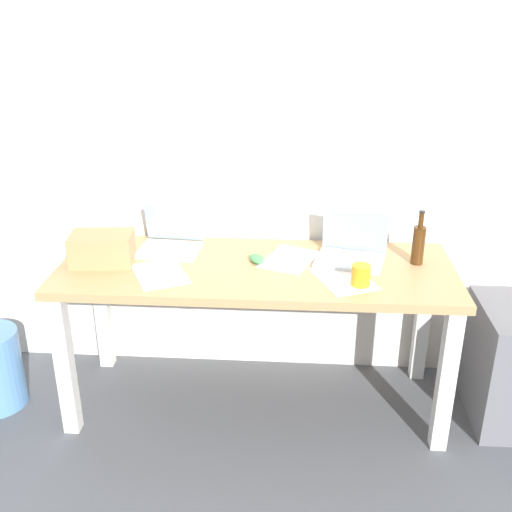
{
  "coord_description": "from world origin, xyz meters",
  "views": [
    {
      "loc": [
        0.18,
        -2.52,
        1.88
      ],
      "look_at": [
        0.0,
        0.0,
        0.8
      ],
      "focal_mm": 42.44,
      "sensor_mm": 36.0,
      "label": 1
    }
  ],
  "objects_px": {
    "laptop_right": "(351,251)",
    "beer_bottle": "(419,244)",
    "cardboard_box": "(102,249)",
    "laptop_left": "(171,241)",
    "desk": "(256,286)",
    "coffee_mug": "(361,275)",
    "computer_mouse": "(256,259)"
  },
  "relations": [
    {
      "from": "computer_mouse",
      "to": "cardboard_box",
      "type": "bearing_deg",
      "value": 158.03
    },
    {
      "from": "laptop_right",
      "to": "computer_mouse",
      "type": "relative_size",
      "value": 3.52
    },
    {
      "from": "laptop_right",
      "to": "beer_bottle",
      "type": "height_order",
      "value": "beer_bottle"
    },
    {
      "from": "laptop_left",
      "to": "beer_bottle",
      "type": "relative_size",
      "value": 1.19
    },
    {
      "from": "computer_mouse",
      "to": "coffee_mug",
      "type": "bearing_deg",
      "value": -51.75
    },
    {
      "from": "computer_mouse",
      "to": "coffee_mug",
      "type": "distance_m",
      "value": 0.51
    },
    {
      "from": "desk",
      "to": "beer_bottle",
      "type": "bearing_deg",
      "value": 6.39
    },
    {
      "from": "desk",
      "to": "beer_bottle",
      "type": "xyz_separation_m",
      "value": [
        0.74,
        0.08,
        0.2
      ]
    },
    {
      "from": "laptop_right",
      "to": "computer_mouse",
      "type": "xyz_separation_m",
      "value": [
        -0.44,
        -0.06,
        -0.03
      ]
    },
    {
      "from": "desk",
      "to": "cardboard_box",
      "type": "height_order",
      "value": "cardboard_box"
    },
    {
      "from": "laptop_right",
      "to": "beer_bottle",
      "type": "relative_size",
      "value": 1.38
    },
    {
      "from": "laptop_right",
      "to": "laptop_left",
      "type": "bearing_deg",
      "value": 175.65
    },
    {
      "from": "laptop_left",
      "to": "computer_mouse",
      "type": "bearing_deg",
      "value": -16.78
    },
    {
      "from": "desk",
      "to": "computer_mouse",
      "type": "xyz_separation_m",
      "value": [
        -0.0,
        0.05,
        0.12
      ]
    },
    {
      "from": "cardboard_box",
      "to": "computer_mouse",
      "type": "bearing_deg",
      "value": 4.58
    },
    {
      "from": "computer_mouse",
      "to": "coffee_mug",
      "type": "height_order",
      "value": "coffee_mug"
    },
    {
      "from": "cardboard_box",
      "to": "coffee_mug",
      "type": "distance_m",
      "value": 1.18
    },
    {
      "from": "laptop_left",
      "to": "beer_bottle",
      "type": "xyz_separation_m",
      "value": [
        1.17,
        -0.09,
        0.06
      ]
    },
    {
      "from": "laptop_left",
      "to": "cardboard_box",
      "type": "distance_m",
      "value": 0.34
    },
    {
      "from": "beer_bottle",
      "to": "cardboard_box",
      "type": "relative_size",
      "value": 0.91
    },
    {
      "from": "laptop_right",
      "to": "cardboard_box",
      "type": "xyz_separation_m",
      "value": [
        -1.15,
        -0.12,
        0.03
      ]
    },
    {
      "from": "laptop_right",
      "to": "coffee_mug",
      "type": "relative_size",
      "value": 3.71
    },
    {
      "from": "cardboard_box",
      "to": "coffee_mug",
      "type": "height_order",
      "value": "cardboard_box"
    },
    {
      "from": "beer_bottle",
      "to": "computer_mouse",
      "type": "bearing_deg",
      "value": -177.14
    },
    {
      "from": "computer_mouse",
      "to": "desk",
      "type": "bearing_deg",
      "value": -111.06
    },
    {
      "from": "beer_bottle",
      "to": "cardboard_box",
      "type": "height_order",
      "value": "beer_bottle"
    },
    {
      "from": "desk",
      "to": "coffee_mug",
      "type": "xyz_separation_m",
      "value": [
        0.46,
        -0.17,
        0.15
      ]
    },
    {
      "from": "laptop_left",
      "to": "computer_mouse",
      "type": "distance_m",
      "value": 0.44
    },
    {
      "from": "laptop_right",
      "to": "computer_mouse",
      "type": "bearing_deg",
      "value": -172.11
    },
    {
      "from": "desk",
      "to": "laptop_right",
      "type": "bearing_deg",
      "value": 13.7
    },
    {
      "from": "desk",
      "to": "beer_bottle",
      "type": "relative_size",
      "value": 7.08
    },
    {
      "from": "laptop_right",
      "to": "coffee_mug",
      "type": "xyz_separation_m",
      "value": [
        0.02,
        -0.28,
        0.0
      ]
    }
  ]
}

